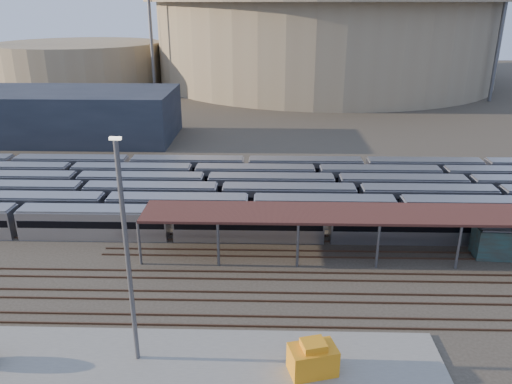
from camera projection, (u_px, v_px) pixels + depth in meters
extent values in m
plane|color=#383026|center=(212.00, 271.00, 53.47)|extent=(420.00, 420.00, 0.00)
cube|color=gray|center=(129.00, 364.00, 39.55)|extent=(50.00, 9.00, 0.20)
cube|color=#A5A5A9|center=(171.00, 224.00, 60.45)|extent=(112.00, 2.90, 3.60)
cube|color=#A5A5A9|center=(251.00, 211.00, 64.13)|extent=(112.00, 2.90, 3.60)
cube|color=#A5A5A9|center=(220.00, 199.00, 68.16)|extent=(112.00, 2.90, 3.60)
cube|color=#A5A5A9|center=(206.00, 188.00, 72.14)|extent=(112.00, 2.90, 3.60)
cube|color=#A5A5A9|center=(194.00, 178.00, 76.13)|extent=(112.00, 2.90, 3.60)
cube|color=#A5A5A9|center=(246.00, 170.00, 79.85)|extent=(112.00, 2.90, 3.60)
cylinder|color=#595A5E|center=(139.00, 244.00, 53.99)|extent=(0.30, 0.30, 5.00)
cylinder|color=#595A5E|center=(151.00, 223.00, 59.04)|extent=(0.30, 0.30, 5.00)
cylinder|color=#595A5E|center=(218.00, 245.00, 53.78)|extent=(0.30, 0.30, 5.00)
cylinder|color=#595A5E|center=(223.00, 224.00, 58.82)|extent=(0.30, 0.30, 5.00)
cylinder|color=#595A5E|center=(298.00, 246.00, 53.57)|extent=(0.30, 0.30, 5.00)
cylinder|color=#595A5E|center=(295.00, 225.00, 58.61)|extent=(0.30, 0.30, 5.00)
cylinder|color=#595A5E|center=(378.00, 247.00, 53.35)|extent=(0.30, 0.30, 5.00)
cylinder|color=#595A5E|center=(368.00, 225.00, 58.40)|extent=(0.30, 0.30, 5.00)
cylinder|color=#595A5E|center=(459.00, 247.00, 53.14)|extent=(0.30, 0.30, 5.00)
cylinder|color=#595A5E|center=(442.00, 226.00, 58.19)|extent=(0.30, 0.30, 5.00)
cube|color=#3B1D18|center=(414.00, 214.00, 54.82)|extent=(60.00, 6.00, 0.30)
cube|color=#4C3323|center=(210.00, 279.00, 51.81)|extent=(170.00, 0.12, 0.18)
cube|color=#4C3323|center=(212.00, 271.00, 53.21)|extent=(170.00, 0.12, 0.18)
cube|color=#4C3323|center=(206.00, 300.00, 48.07)|extent=(170.00, 0.12, 0.18)
cube|color=#4C3323|center=(208.00, 292.00, 49.47)|extent=(170.00, 0.12, 0.18)
cube|color=#4C3323|center=(200.00, 325.00, 44.33)|extent=(170.00, 0.12, 0.18)
cube|color=#4C3323|center=(203.00, 315.00, 45.74)|extent=(170.00, 0.12, 0.18)
cylinder|color=gray|center=(323.00, 41.00, 178.60)|extent=(116.00, 116.00, 28.00)
cylinder|color=gray|center=(81.00, 63.00, 173.87)|extent=(56.00, 56.00, 14.00)
cube|color=#1E232D|center=(73.00, 115.00, 103.92)|extent=(42.00, 20.00, 10.00)
cylinder|color=#595A5E|center=(151.00, 34.00, 150.52)|extent=(1.00, 1.00, 36.00)
cylinder|color=#595A5E|center=(500.00, 36.00, 138.70)|extent=(1.00, 1.00, 36.00)
cylinder|color=#595A5E|center=(230.00, 26.00, 196.72)|extent=(1.00, 1.00, 36.00)
cylinder|color=#595A5E|center=(128.00, 258.00, 36.91)|extent=(0.36, 0.36, 18.08)
cube|color=#FFF2CC|center=(115.00, 138.00, 33.65)|extent=(0.81, 0.32, 0.20)
cube|color=orange|center=(313.00, 360.00, 38.23)|extent=(4.02, 3.07, 2.23)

